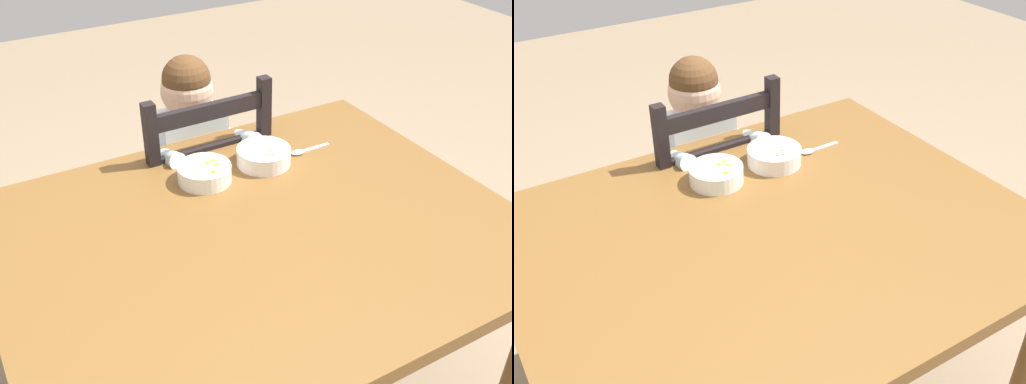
% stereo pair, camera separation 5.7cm
% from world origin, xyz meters
% --- Properties ---
extents(dining_table, '(1.30, 1.04, 0.73)m').
position_xyz_m(dining_table, '(0.00, 0.00, 0.63)').
color(dining_table, brown).
rests_on(dining_table, ground).
extents(dining_chair, '(0.42, 0.42, 0.92)m').
position_xyz_m(dining_chair, '(0.07, 0.57, 0.46)').
color(dining_chair, black).
rests_on(dining_chair, ground).
extents(child_figure, '(0.32, 0.31, 0.97)m').
position_xyz_m(child_figure, '(0.07, 0.56, 0.64)').
color(child_figure, silver).
rests_on(child_figure, ground).
extents(bowl_of_peas, '(0.16, 0.16, 0.05)m').
position_xyz_m(bowl_of_peas, '(0.17, 0.27, 0.75)').
color(bowl_of_peas, white).
rests_on(bowl_of_peas, dining_table).
extents(bowl_of_carrots, '(0.15, 0.15, 0.05)m').
position_xyz_m(bowl_of_carrots, '(-0.02, 0.27, 0.75)').
color(bowl_of_carrots, white).
rests_on(bowl_of_carrots, dining_table).
extents(spoon, '(0.14, 0.03, 0.01)m').
position_xyz_m(spoon, '(0.31, 0.27, 0.73)').
color(spoon, silver).
rests_on(spoon, dining_table).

